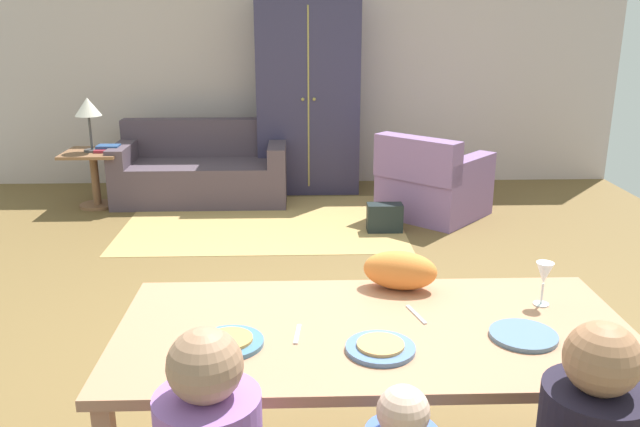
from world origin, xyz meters
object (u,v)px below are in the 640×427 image
at_px(plate_near_woman, 524,335).
at_px(wine_glass, 544,275).
at_px(armchair, 432,185).
at_px(handbag, 385,218).
at_px(couch, 203,171).
at_px(table_lamp, 88,109).
at_px(armoire, 308,96).
at_px(side_table, 94,171).
at_px(book_lower, 107,150).
at_px(cat, 400,270).
at_px(dining_table, 374,343).
at_px(plate_near_child, 381,348).
at_px(plate_near_man, 230,343).
at_px(book_upper, 108,146).

xyz_separation_m(plate_near_woman, wine_glass, (0.17, 0.28, 0.12)).
bearing_deg(armchair, handbag, -138.12).
xyz_separation_m(couch, table_lamp, (-1.06, -0.26, 0.71)).
height_order(plate_near_woman, table_lamp, table_lamp).
relative_size(couch, armchair, 1.47).
xyz_separation_m(wine_glass, armoire, (-0.89, 4.75, 0.16)).
height_order(wine_glass, couch, wine_glass).
relative_size(wine_glass, side_table, 0.32).
xyz_separation_m(armoire, table_lamp, (-2.19, -0.64, -0.04)).
height_order(plate_near_woman, book_lower, plate_near_woman).
height_order(side_table, book_lower, book_lower).
relative_size(cat, armchair, 0.26).
xyz_separation_m(dining_table, book_lower, (-2.22, 4.26, -0.10)).
bearing_deg(armoire, dining_table, -87.94).
xyz_separation_m(armchair, handbag, (-0.51, -0.46, -0.19)).
distance_m(cat, armchair, 3.63).
height_order(wine_glass, book_lower, wine_glass).
relative_size(cat, armoire, 0.15).
distance_m(armchair, table_lamp, 3.47).
height_order(wine_glass, armoire, armoire).
distance_m(wine_glass, armoire, 4.84).
xyz_separation_m(table_lamp, book_lower, (0.15, -0.03, -0.41)).
relative_size(plate_near_child, side_table, 0.43).
bearing_deg(plate_near_man, side_table, 112.50).
distance_m(plate_near_child, handbag, 3.66).
height_order(cat, book_upper, cat).
bearing_deg(table_lamp, handbag, -17.46).
bearing_deg(side_table, plate_near_child, -62.08).
height_order(table_lamp, book_upper, table_lamp).
xyz_separation_m(table_lamp, handbag, (2.86, -0.90, -0.88)).
distance_m(plate_near_child, cat, 0.57).
bearing_deg(plate_near_woman, armchair, 83.30).
xyz_separation_m(cat, armchair, (0.86, 3.49, -0.53)).
bearing_deg(plate_near_child, book_lower, 116.52).
distance_m(plate_near_child, book_upper, 5.02).
relative_size(couch, book_lower, 8.08).
bearing_deg(side_table, book_upper, 13.34).
distance_m(cat, handbag, 3.13).
distance_m(table_lamp, book_upper, 0.42).
bearing_deg(book_lower, wine_glass, -54.36).
bearing_deg(dining_table, book_upper, 117.11).
distance_m(wine_glass, table_lamp, 5.14).
xyz_separation_m(plate_near_woman, armchair, (0.46, 3.95, -0.45)).
bearing_deg(handbag, wine_glass, -86.13).
height_order(plate_near_man, wine_glass, wine_glass).
bearing_deg(book_upper, table_lamp, -166.66).
bearing_deg(couch, side_table, -166.31).
bearing_deg(armoire, armchair, -42.41).
bearing_deg(dining_table, plate_near_woman, -10.45).
bearing_deg(couch, plate_near_man, -80.68).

